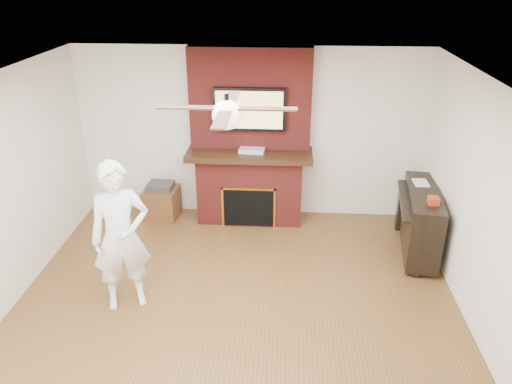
# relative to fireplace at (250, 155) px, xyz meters

# --- Properties ---
(room_shell) EXTENTS (5.36, 5.86, 2.86)m
(room_shell) POSITION_rel_fireplace_xyz_m (0.00, -2.55, 0.25)
(room_shell) COLOR #573819
(room_shell) RESTS_ON ground
(fireplace) EXTENTS (1.78, 0.64, 2.50)m
(fireplace) POSITION_rel_fireplace_xyz_m (0.00, 0.00, 0.00)
(fireplace) COLOR maroon
(fireplace) RESTS_ON ground
(tv) EXTENTS (1.00, 0.08, 0.60)m
(tv) POSITION_rel_fireplace_xyz_m (0.00, -0.05, 0.68)
(tv) COLOR black
(tv) RESTS_ON fireplace
(ceiling_fan) EXTENTS (1.21, 1.21, 0.31)m
(ceiling_fan) POSITION_rel_fireplace_xyz_m (-0.00, -2.55, 1.34)
(ceiling_fan) COLOR black
(ceiling_fan) RESTS_ON room_shell
(person) EXTENTS (0.74, 0.62, 1.70)m
(person) POSITION_rel_fireplace_xyz_m (-1.22, -2.18, -0.14)
(person) COLOR white
(person) RESTS_ON ground
(side_table) EXTENTS (0.51, 0.51, 0.55)m
(side_table) POSITION_rel_fireplace_xyz_m (-1.33, -0.07, -0.74)
(side_table) COLOR #533117
(side_table) RESTS_ON ground
(piano) EXTENTS (0.67, 1.38, 0.97)m
(piano) POSITION_rel_fireplace_xyz_m (2.29, -0.84, -0.53)
(piano) COLOR black
(piano) RESTS_ON ground
(cable_box) EXTENTS (0.37, 0.23, 0.05)m
(cable_box) POSITION_rel_fireplace_xyz_m (0.04, -0.10, 0.11)
(cable_box) COLOR silver
(cable_box) RESTS_ON fireplace
(candle_orange) EXTENTS (0.07, 0.07, 0.11)m
(candle_orange) POSITION_rel_fireplace_xyz_m (-0.22, -0.21, -0.94)
(candle_orange) COLOR #B97815
(candle_orange) RESTS_ON ground
(candle_green) EXTENTS (0.08, 0.08, 0.09)m
(candle_green) POSITION_rel_fireplace_xyz_m (-0.03, -0.25, -0.95)
(candle_green) COLOR #35853F
(candle_green) RESTS_ON ground
(candle_cream) EXTENTS (0.08, 0.08, 0.12)m
(candle_cream) POSITION_rel_fireplace_xyz_m (0.11, -0.23, -0.94)
(candle_cream) COLOR beige
(candle_cream) RESTS_ON ground
(candle_blue) EXTENTS (0.06, 0.06, 0.08)m
(candle_blue) POSITION_rel_fireplace_xyz_m (0.29, -0.23, -0.95)
(candle_blue) COLOR #325996
(candle_blue) RESTS_ON ground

